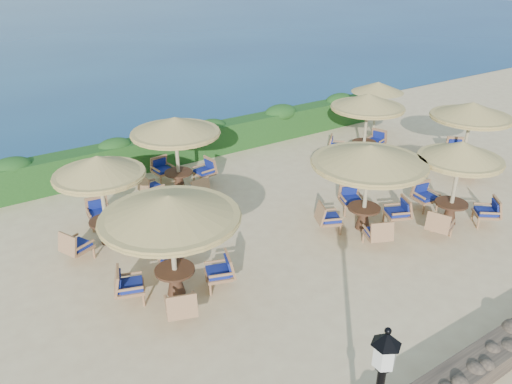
% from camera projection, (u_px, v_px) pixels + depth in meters
% --- Properties ---
extents(ground, '(120.00, 120.00, 0.00)m').
position_uv_depth(ground, '(315.00, 229.00, 14.99)').
color(ground, beige).
rests_on(ground, ground).
extents(hedge, '(18.00, 0.90, 1.20)m').
position_uv_depth(hedge, '(201.00, 142.00, 20.12)').
color(hedge, '#174115').
rests_on(hedge, ground).
extents(stone_wall, '(15.00, 0.65, 0.44)m').
position_uv_depth(stone_wall, '(511.00, 344.00, 10.26)').
color(stone_wall, brown).
rests_on(stone_wall, ground).
extents(extra_parasol, '(2.30, 2.30, 2.41)m').
position_uv_depth(extra_parasol, '(378.00, 87.00, 21.87)').
color(extra_parasol, tan).
rests_on(extra_parasol, ground).
extents(cafe_set_0, '(3.25, 3.25, 2.65)m').
position_uv_depth(cafe_set_0, '(171.00, 224.00, 11.30)').
color(cafe_set_0, tan).
rests_on(cafe_set_0, ground).
extents(cafe_set_1, '(3.34, 3.34, 2.65)m').
position_uv_depth(cafe_set_1, '(368.00, 169.00, 14.19)').
color(cafe_set_1, tan).
rests_on(cafe_set_1, ground).
extents(cafe_set_2, '(2.74, 2.66, 2.65)m').
position_uv_depth(cafe_set_2, '(458.00, 169.00, 14.51)').
color(cafe_set_2, tan).
rests_on(cafe_set_2, ground).
extents(cafe_set_3, '(2.76, 2.67, 2.65)m').
position_uv_depth(cafe_set_3, '(101.00, 184.00, 13.50)').
color(cafe_set_3, tan).
rests_on(cafe_set_3, ground).
extents(cafe_set_4, '(3.00, 3.00, 2.65)m').
position_uv_depth(cafe_set_4, '(176.00, 140.00, 16.60)').
color(cafe_set_4, tan).
rests_on(cafe_set_4, ground).
extents(cafe_set_5, '(2.87, 2.87, 2.65)m').
position_uv_depth(cafe_set_5, '(367.00, 112.00, 19.30)').
color(cafe_set_5, tan).
rests_on(cafe_set_5, ground).
extents(cafe_set_6, '(2.92, 2.92, 2.65)m').
position_uv_depth(cafe_set_6, '(470.00, 119.00, 18.15)').
color(cafe_set_6, tan).
rests_on(cafe_set_6, ground).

